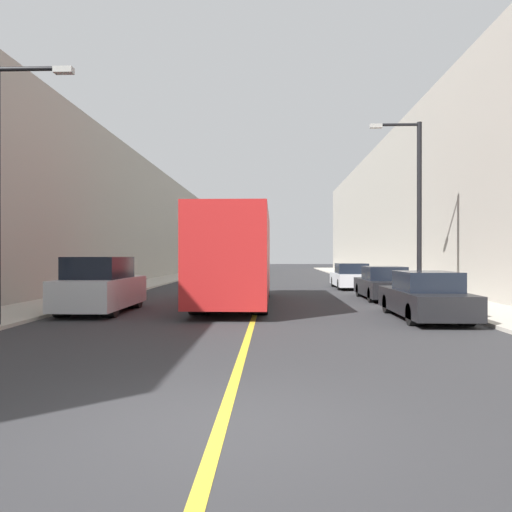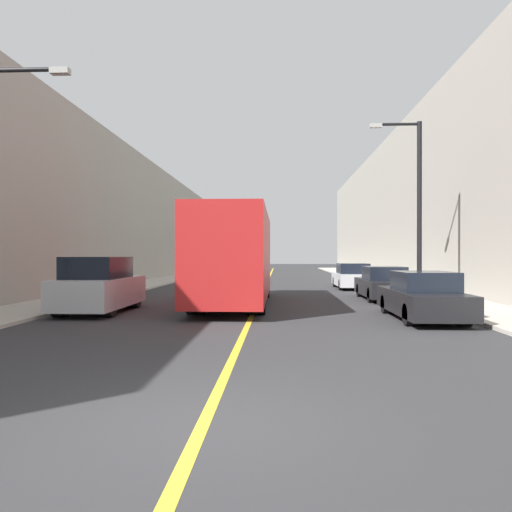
# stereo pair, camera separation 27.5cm
# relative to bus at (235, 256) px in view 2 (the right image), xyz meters

# --- Properties ---
(ground_plane) EXTENTS (200.00, 200.00, 0.00)m
(ground_plane) POSITION_rel_bus_xyz_m (0.85, -13.82, -1.89)
(ground_plane) COLOR #2D2D30
(sidewalk_left) EXTENTS (2.73, 72.00, 0.11)m
(sidewalk_left) POSITION_rel_bus_xyz_m (-6.92, 16.18, -1.84)
(sidewalk_left) COLOR #B2AA9E
(sidewalk_left) RESTS_ON ground
(sidewalk_right) EXTENTS (2.73, 72.00, 0.11)m
(sidewalk_right) POSITION_rel_bus_xyz_m (8.62, 16.18, -1.84)
(sidewalk_right) COLOR #B2AA9E
(sidewalk_right) RESTS_ON ground
(building_row_left) EXTENTS (4.00, 72.00, 9.29)m
(building_row_left) POSITION_rel_bus_xyz_m (-10.29, 16.18, 2.75)
(building_row_left) COLOR gray
(building_row_left) RESTS_ON ground
(building_row_right) EXTENTS (4.00, 72.00, 10.98)m
(building_row_right) POSITION_rel_bus_xyz_m (11.99, 16.18, 3.60)
(building_row_right) COLOR gray
(building_row_right) RESTS_ON ground
(road_center_line) EXTENTS (0.16, 72.00, 0.01)m
(road_center_line) POSITION_rel_bus_xyz_m (0.85, 16.18, -1.89)
(road_center_line) COLOR gold
(road_center_line) RESTS_ON ground
(bus) EXTENTS (2.54, 10.42, 3.55)m
(bus) POSITION_rel_bus_xyz_m (0.00, 0.00, 0.00)
(bus) COLOR #AD1E1E
(bus) RESTS_ON ground
(parked_suv_left) EXTENTS (1.91, 4.52, 1.88)m
(parked_suv_left) POSITION_rel_bus_xyz_m (-4.36, -2.78, -1.02)
(parked_suv_left) COLOR silver
(parked_suv_left) RESTS_ON ground
(car_right_near) EXTENTS (1.77, 4.76, 1.45)m
(car_right_near) POSITION_rel_bus_xyz_m (6.03, -4.14, -1.23)
(car_right_near) COLOR black
(car_right_near) RESTS_ON ground
(car_right_mid) EXTENTS (1.78, 4.62, 1.44)m
(car_right_mid) POSITION_rel_bus_xyz_m (6.22, 2.47, -1.24)
(car_right_mid) COLOR black
(car_right_mid) RESTS_ON ground
(car_right_far) EXTENTS (1.87, 4.73, 1.46)m
(car_right_far) POSITION_rel_bus_xyz_m (5.93, 9.57, -1.23)
(car_right_far) COLOR silver
(car_right_far) RESTS_ON ground
(street_lamp_left) EXTENTS (2.15, 0.24, 6.83)m
(street_lamp_left) POSITION_rel_bus_xyz_m (-5.67, -6.47, 2.10)
(street_lamp_left) COLOR black
(street_lamp_left) RESTS_ON sidewalk_left
(street_lamp_right) EXTENTS (2.15, 0.24, 7.39)m
(street_lamp_right) POSITION_rel_bus_xyz_m (7.38, 1.69, 2.38)
(street_lamp_right) COLOR black
(street_lamp_right) RESTS_ON sidewalk_right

